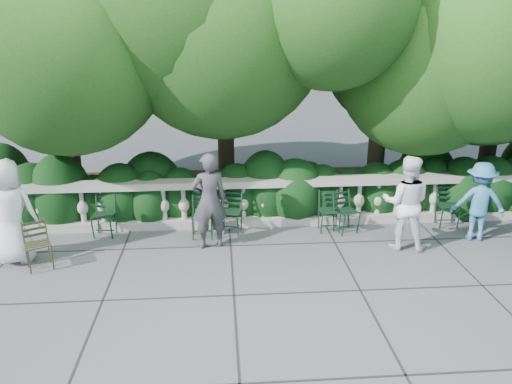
{
  "coord_description": "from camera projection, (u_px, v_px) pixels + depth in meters",
  "views": [
    {
      "loc": [
        -0.67,
        -7.79,
        4.03
      ],
      "look_at": [
        0.0,
        1.0,
        1.0
      ],
      "focal_mm": 35.0,
      "sensor_mm": 36.0,
      "label": 1
    }
  ],
  "objects": [
    {
      "name": "chair_weathered",
      "position": [
        43.0,
        272.0,
        8.46
      ],
      "size": [
        0.61,
        0.62,
        0.84
      ],
      "primitive_type": null,
      "rotation": [
        0.0,
        0.0,
        0.46
      ],
      "color": "black",
      "rests_on": "ground"
    },
    {
      "name": "tree_canopy",
      "position": [
        281.0,
        24.0,
        10.48
      ],
      "size": [
        15.04,
        6.52,
        6.78
      ],
      "color": "#3F3023",
      "rests_on": "ground"
    },
    {
      "name": "chair_f",
      "position": [
        448.0,
        228.0,
        10.24
      ],
      "size": [
        0.47,
        0.5,
        0.84
      ],
      "primitive_type": null,
      "rotation": [
        0.0,
        0.0,
        -0.05
      ],
      "color": "black",
      "rests_on": "ground"
    },
    {
      "name": "person_older_blue",
      "position": [
        479.0,
        201.0,
        9.5
      ],
      "size": [
        1.11,
        0.81,
        1.54
      ],
      "primitive_type": "imported",
      "rotation": [
        0.0,
        0.0,
        2.88
      ],
      "color": "teal",
      "rests_on": "ground"
    },
    {
      "name": "person_casual_man",
      "position": [
        406.0,
        203.0,
        9.1
      ],
      "size": [
        1.03,
        0.92,
        1.77
      ],
      "primitive_type": "imported",
      "rotation": [
        0.0,
        0.0,
        2.81
      ],
      "color": "white",
      "rests_on": "ground"
    },
    {
      "name": "person_woman_grey",
      "position": [
        209.0,
        201.0,
        9.13
      ],
      "size": [
        0.75,
        0.58,
        1.82
      ],
      "primitive_type": "imported",
      "rotation": [
        0.0,
        0.0,
        3.38
      ],
      "color": "#3C3B40",
      "rests_on": "ground"
    },
    {
      "name": "ground",
      "position": [
        260.0,
        265.0,
        8.71
      ],
      "size": [
        90.0,
        90.0,
        0.0
      ],
      "primitive_type": "plane",
      "color": "#4C4E53",
      "rests_on": "ground"
    },
    {
      "name": "chair_d",
      "position": [
        330.0,
        234.0,
        9.96
      ],
      "size": [
        0.45,
        0.49,
        0.84
      ],
      "primitive_type": null,
      "rotation": [
        0.0,
        0.0,
        -0.02
      ],
      "color": "black",
      "rests_on": "ground"
    },
    {
      "name": "chair_b",
      "position": [
        229.0,
        235.0,
        9.9
      ],
      "size": [
        0.55,
        0.58,
        0.84
      ],
      "primitive_type": null,
      "rotation": [
        0.0,
        0.0,
        -0.25
      ],
      "color": "black",
      "rests_on": "ground"
    },
    {
      "name": "chair_c",
      "position": [
        203.0,
        240.0,
        9.69
      ],
      "size": [
        0.45,
        0.49,
        0.84
      ],
      "primitive_type": null,
      "rotation": [
        0.0,
        0.0,
        -0.02
      ],
      "color": "black",
      "rests_on": "ground"
    },
    {
      "name": "person_businessman",
      "position": [
        10.0,
        212.0,
        8.54
      ],
      "size": [
        0.95,
        0.65,
        1.86
      ],
      "primitive_type": "imported",
      "rotation": [
        0.0,
        0.0,
        3.07
      ],
      "color": "white",
      "rests_on": "ground"
    },
    {
      "name": "chair_a",
      "position": [
        103.0,
        239.0,
        9.73
      ],
      "size": [
        0.48,
        0.52,
        0.84
      ],
      "primitive_type": null,
      "rotation": [
        0.0,
        0.0,
        -0.09
      ],
      "color": "black",
      "rests_on": "ground"
    },
    {
      "name": "chair_e",
      "position": [
        349.0,
        235.0,
        9.92
      ],
      "size": [
        0.58,
        0.61,
        0.84
      ],
      "primitive_type": null,
      "rotation": [
        0.0,
        0.0,
        0.37
      ],
      "color": "black",
      "rests_on": "ground"
    },
    {
      "name": "balustrade",
      "position": [
        253.0,
        203.0,
        10.25
      ],
      "size": [
        12.0,
        0.44,
        1.0
      ],
      "color": "#9E998E",
      "rests_on": "ground"
    },
    {
      "name": "shrub_hedge",
      "position": [
        249.0,
        205.0,
        11.53
      ],
      "size": [
        15.0,
        2.6,
        1.7
      ],
      "primitive_type": null,
      "color": "black",
      "rests_on": "ground"
    }
  ]
}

